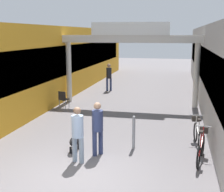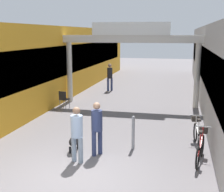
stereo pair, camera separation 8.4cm
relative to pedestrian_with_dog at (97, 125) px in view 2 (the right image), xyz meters
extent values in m
plane|color=slate|center=(-0.15, -1.46, -0.95)|extent=(80.00, 80.00, 0.00)
cube|color=gold|center=(-5.25, 9.54, 1.09)|extent=(3.00, 26.00, 4.06)
cube|color=black|center=(-3.77, 9.54, 1.29)|extent=(0.04, 23.40, 1.62)
cube|color=black|center=(3.47, 9.54, 1.29)|extent=(0.04, 23.40, 1.62)
cylinder|color=beige|center=(-3.50, 7.15, 0.66)|extent=(0.28, 0.28, 3.21)
cylinder|color=beige|center=(3.20, 7.15, 0.66)|extent=(0.28, 0.28, 3.21)
cube|color=beige|center=(-0.15, 7.15, 2.46)|extent=(7.40, 0.44, 0.38)
cube|color=white|center=(-0.15, 6.95, 2.97)|extent=(3.96, 0.10, 0.64)
cylinder|color=navy|center=(-0.07, -0.10, -0.56)|extent=(0.20, 0.20, 0.77)
cylinder|color=navy|center=(0.07, 0.10, -0.56)|extent=(0.20, 0.20, 0.77)
cylinder|color=navy|center=(0.00, 0.00, 0.14)|extent=(0.47, 0.47, 0.64)
sphere|color=tan|center=(0.00, 0.00, 0.60)|extent=(0.30, 0.30, 0.22)
cylinder|color=#8C9EB2|center=(-0.53, -0.62, -0.56)|extent=(0.18, 0.18, 0.77)
cylinder|color=#8C9EB2|center=(-0.30, -0.70, -0.56)|extent=(0.18, 0.18, 0.77)
cylinder|color=#A5BFE0|center=(-0.41, -0.66, 0.14)|extent=(0.43, 0.43, 0.63)
sphere|color=#8C664C|center=(-0.41, -0.66, 0.59)|extent=(0.27, 0.27, 0.22)
cylinder|color=navy|center=(-1.99, 10.81, -0.53)|extent=(0.19, 0.19, 0.83)
cylinder|color=navy|center=(-2.20, 10.70, -0.53)|extent=(0.19, 0.19, 0.83)
cylinder|color=black|center=(-2.10, 10.75, 0.22)|extent=(0.46, 0.46, 0.68)
sphere|color=#8C664C|center=(-2.10, 10.75, 0.71)|extent=(0.32, 0.32, 0.23)
ellipsoid|color=black|center=(-0.80, 0.13, -0.61)|extent=(0.37, 0.68, 0.26)
sphere|color=black|center=(-0.83, 0.42, -0.52)|extent=(0.25, 0.25, 0.22)
sphere|color=white|center=(-0.82, 0.32, -0.62)|extent=(0.18, 0.18, 0.16)
cylinder|color=black|center=(-0.91, 0.31, -0.84)|extent=(0.08, 0.08, 0.21)
cylinder|color=black|center=(-0.74, 0.33, -0.84)|extent=(0.08, 0.08, 0.21)
cylinder|color=black|center=(-0.86, -0.08, -0.84)|extent=(0.08, 0.08, 0.21)
cylinder|color=black|center=(-0.69, -0.05, -0.84)|extent=(0.08, 0.08, 0.21)
torus|color=black|center=(3.15, 0.60, -0.61)|extent=(0.17, 0.67, 0.67)
torus|color=black|center=(2.97, -0.40, -0.61)|extent=(0.17, 0.67, 0.67)
cube|color=red|center=(3.06, 0.10, -0.43)|extent=(0.20, 0.93, 0.34)
cylinder|color=red|center=(3.04, -0.02, -0.21)|extent=(0.04, 0.04, 0.42)
cube|color=black|center=(3.04, -0.02, 0.01)|extent=(0.14, 0.23, 0.05)
cylinder|color=red|center=(3.14, 0.54, -0.23)|extent=(0.04, 0.04, 0.46)
cylinder|color=gray|center=(3.14, 0.54, 0.01)|extent=(0.46, 0.11, 0.03)
cube|color=#332D28|center=(3.17, 0.74, -0.15)|extent=(0.27, 0.24, 0.20)
torus|color=black|center=(2.99, 1.89, -0.61)|extent=(0.12, 0.67, 0.67)
torus|color=black|center=(3.09, 0.88, -0.61)|extent=(0.12, 0.67, 0.67)
cube|color=beige|center=(3.04, 1.38, -0.43)|extent=(0.13, 0.94, 0.34)
cylinder|color=beige|center=(3.05, 1.26, -0.21)|extent=(0.04, 0.04, 0.42)
cube|color=black|center=(3.05, 1.26, 0.01)|extent=(0.12, 0.23, 0.05)
cylinder|color=beige|center=(2.99, 1.83, -0.23)|extent=(0.04, 0.04, 0.46)
cylinder|color=gray|center=(2.99, 1.83, 0.01)|extent=(0.46, 0.08, 0.03)
cube|color=#332D28|center=(2.97, 2.03, -0.15)|extent=(0.26, 0.22, 0.20)
cylinder|color=gray|center=(1.00, 0.76, -0.44)|extent=(0.10, 0.10, 1.02)
sphere|color=gray|center=(1.00, 0.76, 0.10)|extent=(0.10, 0.10, 0.10)
cylinder|color=gray|center=(-3.31, 5.69, -0.72)|extent=(0.04, 0.04, 0.45)
cylinder|color=gray|center=(-2.98, 5.62, -0.72)|extent=(0.04, 0.04, 0.45)
cylinder|color=gray|center=(-3.38, 5.36, -0.72)|extent=(0.04, 0.04, 0.45)
cylinder|color=gray|center=(-3.05, 5.29, -0.72)|extent=(0.04, 0.04, 0.45)
cube|color=black|center=(-3.18, 5.49, -0.48)|extent=(0.47, 0.47, 0.04)
cube|color=black|center=(-3.22, 5.31, -0.26)|extent=(0.40, 0.12, 0.40)
camera|label=1|loc=(2.36, -8.78, 2.73)|focal=50.00mm
camera|label=2|loc=(2.44, -8.76, 2.73)|focal=50.00mm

